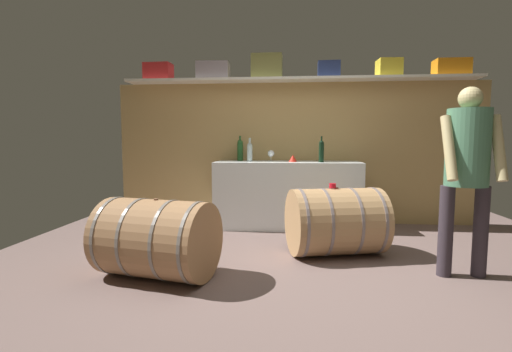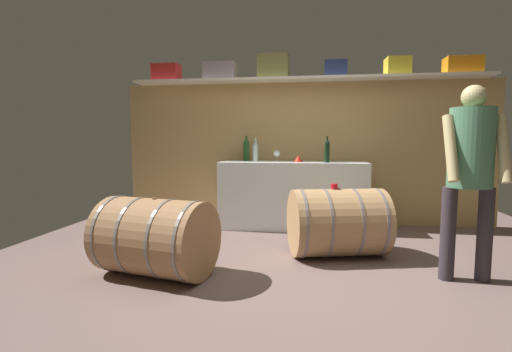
{
  "view_description": "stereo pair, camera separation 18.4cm",
  "coord_description": "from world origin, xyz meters",
  "px_view_note": "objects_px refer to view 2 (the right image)",
  "views": [
    {
      "loc": [
        -0.11,
        -2.95,
        1.13
      ],
      "look_at": [
        -0.41,
        0.48,
        0.8
      ],
      "focal_mm": 26.01,
      "sensor_mm": 36.0,
      "label": 1
    },
    {
      "loc": [
        0.08,
        -2.93,
        1.13
      ],
      "look_at": [
        -0.41,
        0.48,
        0.8
      ],
      "focal_mm": 26.01,
      "sensor_mm": 36.0,
      "label": 2
    }
  ],
  "objects_px": {
    "toolcase_olive": "(273,67)",
    "winemaker_pouring": "(471,163)",
    "toolcase_navy": "(336,69)",
    "red_funnel": "(298,158)",
    "wine_barrel_far": "(155,237)",
    "toolcase_red": "(166,73)",
    "wine_barrel_near": "(338,222)",
    "toolcase_yellow": "(397,67)",
    "wine_bottle_clear": "(255,151)",
    "wine_bottle_green": "(246,150)",
    "work_cabinet": "(293,195)",
    "wine_glass": "(277,154)",
    "tasting_cup": "(334,186)",
    "wine_bottle_dark": "(327,151)",
    "toolcase_grey": "(220,72)",
    "toolcase_orange": "(463,66)"
  },
  "relations": [
    {
      "from": "toolcase_olive",
      "to": "winemaker_pouring",
      "type": "distance_m",
      "value": 2.8
    },
    {
      "from": "toolcase_navy",
      "to": "toolcase_olive",
      "type": "bearing_deg",
      "value": -177.62
    },
    {
      "from": "red_funnel",
      "to": "wine_barrel_far",
      "type": "xyz_separation_m",
      "value": [
        -1.13,
        -1.86,
        -0.58
      ]
    },
    {
      "from": "toolcase_red",
      "to": "wine_barrel_near",
      "type": "bearing_deg",
      "value": -28.32
    },
    {
      "from": "toolcase_yellow",
      "to": "red_funnel",
      "type": "xyz_separation_m",
      "value": [
        -1.22,
        -0.25,
        -1.15
      ]
    },
    {
      "from": "red_funnel",
      "to": "wine_barrel_near",
      "type": "relative_size",
      "value": 0.11
    },
    {
      "from": "wine_barrel_near",
      "to": "wine_bottle_clear",
      "type": "bearing_deg",
      "value": 117.3
    },
    {
      "from": "toolcase_olive",
      "to": "wine_barrel_far",
      "type": "height_order",
      "value": "toolcase_olive"
    },
    {
      "from": "wine_bottle_green",
      "to": "winemaker_pouring",
      "type": "height_order",
      "value": "winemaker_pouring"
    },
    {
      "from": "toolcase_navy",
      "to": "red_funnel",
      "type": "relative_size",
      "value": 2.58
    },
    {
      "from": "work_cabinet",
      "to": "wine_bottle_green",
      "type": "distance_m",
      "value": 0.88
    },
    {
      "from": "toolcase_red",
      "to": "wine_barrel_near",
      "type": "xyz_separation_m",
      "value": [
        2.25,
        -1.35,
        -1.73
      ]
    },
    {
      "from": "wine_bottle_clear",
      "to": "work_cabinet",
      "type": "bearing_deg",
      "value": -0.06
    },
    {
      "from": "wine_glass",
      "to": "red_funnel",
      "type": "distance_m",
      "value": 0.3
    },
    {
      "from": "toolcase_olive",
      "to": "tasting_cup",
      "type": "distance_m",
      "value": 2.08
    },
    {
      "from": "wine_bottle_green",
      "to": "wine_bottle_dark",
      "type": "relative_size",
      "value": 1.03
    },
    {
      "from": "wine_bottle_dark",
      "to": "wine_barrel_near",
      "type": "bearing_deg",
      "value": -86.32
    },
    {
      "from": "toolcase_grey",
      "to": "wine_bottle_dark",
      "type": "distance_m",
      "value": 1.8
    },
    {
      "from": "toolcase_olive",
      "to": "wine_bottle_green",
      "type": "relative_size",
      "value": 1.2
    },
    {
      "from": "toolcase_yellow",
      "to": "toolcase_grey",
      "type": "bearing_deg",
      "value": 177.57
    },
    {
      "from": "toolcase_olive",
      "to": "wine_barrel_near",
      "type": "distance_m",
      "value": 2.35
    },
    {
      "from": "toolcase_yellow",
      "to": "wine_bottle_clear",
      "type": "bearing_deg",
      "value": -175.69
    },
    {
      "from": "toolcase_navy",
      "to": "tasting_cup",
      "type": "height_order",
      "value": "toolcase_navy"
    },
    {
      "from": "toolcase_navy",
      "to": "wine_bottle_green",
      "type": "relative_size",
      "value": 0.85
    },
    {
      "from": "wine_bottle_dark",
      "to": "red_funnel",
      "type": "bearing_deg",
      "value": 168.63
    },
    {
      "from": "toolcase_navy",
      "to": "toolcase_yellow",
      "type": "distance_m",
      "value": 0.76
    },
    {
      "from": "toolcase_red",
      "to": "wine_bottle_dark",
      "type": "relative_size",
      "value": 1.11
    },
    {
      "from": "wine_barrel_near",
      "to": "red_funnel",
      "type": "bearing_deg",
      "value": 97.48
    },
    {
      "from": "toolcase_yellow",
      "to": "wine_glass",
      "type": "xyz_separation_m",
      "value": [
        -1.51,
        -0.17,
        -1.1
      ]
    },
    {
      "from": "toolcase_olive",
      "to": "work_cabinet",
      "type": "height_order",
      "value": "toolcase_olive"
    },
    {
      "from": "toolcase_olive",
      "to": "wine_bottle_green",
      "type": "distance_m",
      "value": 1.15
    },
    {
      "from": "wine_bottle_clear",
      "to": "wine_barrel_far",
      "type": "bearing_deg",
      "value": -106.77
    },
    {
      "from": "wine_barrel_near",
      "to": "wine_bottle_green",
      "type": "bearing_deg",
      "value": 117.27
    },
    {
      "from": "wine_barrel_near",
      "to": "toolcase_orange",
      "type": "bearing_deg",
      "value": 27.06
    },
    {
      "from": "toolcase_orange",
      "to": "wine_bottle_green",
      "type": "bearing_deg",
      "value": -178.34
    },
    {
      "from": "wine_bottle_green",
      "to": "wine_barrel_far",
      "type": "relative_size",
      "value": 0.32
    },
    {
      "from": "wine_bottle_green",
      "to": "wine_glass",
      "type": "distance_m",
      "value": 0.45
    },
    {
      "from": "toolcase_yellow",
      "to": "wine_barrel_near",
      "type": "bearing_deg",
      "value": -123.26
    },
    {
      "from": "red_funnel",
      "to": "toolcase_grey",
      "type": "bearing_deg",
      "value": 166.93
    },
    {
      "from": "toolcase_grey",
      "to": "wine_bottle_green",
      "type": "distance_m",
      "value": 1.11
    },
    {
      "from": "wine_bottle_green",
      "to": "wine_glass",
      "type": "bearing_deg",
      "value": -17.55
    },
    {
      "from": "toolcase_grey",
      "to": "work_cabinet",
      "type": "height_order",
      "value": "toolcase_grey"
    },
    {
      "from": "toolcase_red",
      "to": "wine_bottle_clear",
      "type": "bearing_deg",
      "value": -6.85
    },
    {
      "from": "red_funnel",
      "to": "wine_bottle_green",
      "type": "bearing_deg",
      "value": 163.27
    },
    {
      "from": "red_funnel",
      "to": "wine_barrel_near",
      "type": "bearing_deg",
      "value": -69.06
    },
    {
      "from": "wine_barrel_far",
      "to": "work_cabinet",
      "type": "bearing_deg",
      "value": 73.72
    },
    {
      "from": "work_cabinet",
      "to": "wine_bottle_dark",
      "type": "distance_m",
      "value": 0.72
    },
    {
      "from": "toolcase_grey",
      "to": "wine_glass",
      "type": "distance_m",
      "value": 1.36
    },
    {
      "from": "wine_bottle_dark",
      "to": "toolcase_red",
      "type": "bearing_deg",
      "value": 171.66
    },
    {
      "from": "toolcase_yellow",
      "to": "toolcase_olive",
      "type": "bearing_deg",
      "value": 177.57
    }
  ]
}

